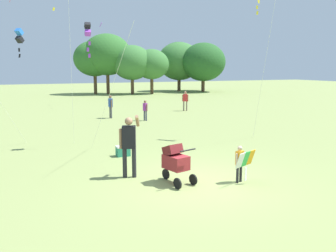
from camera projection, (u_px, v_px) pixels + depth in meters
ground_plane at (196, 183)px, 9.09m from camera, size 120.00×120.00×0.00m
treeline_distant at (160, 60)px, 41.69m from camera, size 18.16×7.57×6.65m
child_with_butterfly_kite at (241, 161)px, 9.06m from camera, size 0.71×0.46×0.97m
person_adult_flyer at (129, 141)px, 9.46m from camera, size 0.64×0.49×1.72m
stroller at (175, 160)px, 9.04m from camera, size 0.70×1.12×1.03m
kite_adult_black at (88, 32)px, 12.52m from camera, size 0.54×4.10×4.56m
kite_blue_high at (19, 37)px, 13.29m from camera, size 2.01×2.78×4.43m
person_sitting_far at (145, 109)px, 19.71m from camera, size 0.21×0.36×1.15m
person_couple_left at (111, 105)px, 20.67m from camera, size 0.20×0.43×1.35m
person_back_turned at (185, 99)px, 24.16m from camera, size 0.37×0.32×1.35m
cooler_box at (123, 151)px, 11.89m from camera, size 0.45×0.33×0.35m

